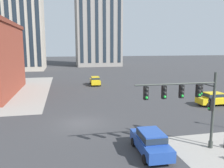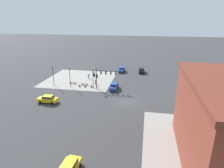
# 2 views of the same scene
# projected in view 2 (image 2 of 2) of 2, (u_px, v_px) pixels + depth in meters

# --- Properties ---
(ground_plane) EXTENTS (320.00, 320.00, 0.00)m
(ground_plane) POSITION_uv_depth(u_px,v_px,m) (127.00, 102.00, 43.26)
(ground_plane) COLOR #38383A
(sidewalk_corner_slab) EXTENTS (20.00, 19.00, 0.02)m
(sidewalk_corner_slab) POSITION_uv_depth(u_px,v_px,m) (80.00, 79.00, 59.48)
(sidewalk_corner_slab) COLOR gray
(sidewalk_corner_slab) RESTS_ON ground
(traffic_signal_main) EXTENTS (6.15, 2.09, 5.66)m
(traffic_signal_main) POSITION_uv_depth(u_px,v_px,m) (102.00, 75.00, 50.15)
(traffic_signal_main) COLOR #383D38
(traffic_signal_main) RESTS_ON ground
(bollard_sphere_curb_a) EXTENTS (0.63, 0.63, 0.63)m
(bollard_sphere_curb_a) POSITION_uv_depth(u_px,v_px,m) (91.00, 86.00, 52.32)
(bollard_sphere_curb_a) COLOR gray
(bollard_sphere_curb_a) RESTS_ON ground
(bollard_sphere_curb_b) EXTENTS (0.63, 0.63, 0.63)m
(bollard_sphere_curb_b) POSITION_uv_depth(u_px,v_px,m) (85.00, 86.00, 52.50)
(bollard_sphere_curb_b) COLOR gray
(bollard_sphere_curb_b) RESTS_ON ground
(bollard_sphere_curb_c) EXTENTS (0.63, 0.63, 0.63)m
(bollard_sphere_curb_c) POSITION_uv_depth(u_px,v_px,m) (80.00, 85.00, 52.87)
(bollard_sphere_curb_c) COLOR gray
(bollard_sphere_curb_c) RESTS_ON ground
(bench_near_signal) EXTENTS (1.84, 0.66, 0.49)m
(bench_near_signal) POSITION_uv_depth(u_px,v_px,m) (85.00, 84.00, 53.97)
(bench_near_signal) COLOR brown
(bench_near_signal) RESTS_ON ground
(bench_mid_block) EXTENTS (1.82, 0.56, 0.49)m
(bench_mid_block) POSITION_uv_depth(u_px,v_px,m) (73.00, 83.00, 55.12)
(bench_mid_block) COLOR brown
(bench_mid_block) RESTS_ON ground
(pedestrian_near_bench) EXTENTS (0.47, 0.36, 1.57)m
(pedestrian_near_bench) POSITION_uv_depth(u_px,v_px,m) (89.00, 76.00, 59.41)
(pedestrian_near_bench) COLOR #232847
(pedestrian_near_bench) RESTS_ON ground
(pedestrian_at_curb) EXTENTS (0.29, 0.53, 1.57)m
(pedestrian_at_curb) POSITION_uv_depth(u_px,v_px,m) (96.00, 81.00, 54.31)
(pedestrian_at_curb) COLOR #232847
(pedestrian_at_curb) RESTS_ON ground
(pedestrian_walking_east) EXTENTS (0.46, 0.36, 1.77)m
(pedestrian_walking_east) POSITION_uv_depth(u_px,v_px,m) (93.00, 73.00, 62.08)
(pedestrian_walking_east) COLOR #232847
(pedestrian_walking_east) RESTS_ON ground
(street_lamp_corner_near) EXTENTS (0.36, 0.36, 5.55)m
(street_lamp_corner_near) POSITION_uv_depth(u_px,v_px,m) (93.00, 75.00, 51.08)
(street_lamp_corner_near) COLOR black
(street_lamp_corner_near) RESTS_ON ground
(street_lamp_mid_sidewalk) EXTENTS (0.36, 0.36, 5.85)m
(street_lamp_mid_sidewalk) POSITION_uv_depth(u_px,v_px,m) (70.00, 74.00, 51.71)
(street_lamp_mid_sidewalk) COLOR black
(street_lamp_mid_sidewalk) RESTS_ON ground
(street_lamp_corner_far) EXTENTS (0.36, 0.36, 5.95)m
(street_lamp_corner_far) POSITION_uv_depth(u_px,v_px,m) (53.00, 73.00, 52.63)
(street_lamp_corner_far) COLOR black
(street_lamp_corner_far) RESTS_ON ground
(car_main_northbound_far) EXTENTS (2.01, 4.46, 1.68)m
(car_main_northbound_far) POSITION_uv_depth(u_px,v_px,m) (122.00, 69.00, 66.86)
(car_main_northbound_far) COLOR #23479E
(car_main_northbound_far) RESTS_ON ground
(car_main_southbound_near) EXTENTS (2.00, 4.45, 1.68)m
(car_main_southbound_near) POSITION_uv_depth(u_px,v_px,m) (114.00, 86.00, 50.63)
(car_main_southbound_near) COLOR #23479E
(car_main_southbound_near) RESTS_ON ground
(car_main_southbound_far) EXTENTS (2.07, 4.49, 1.68)m
(car_main_southbound_far) POSITION_uv_depth(u_px,v_px,m) (69.00, 168.00, 23.14)
(car_main_southbound_far) COLOR gold
(car_main_southbound_far) RESTS_ON ground
(car_cross_eastbound) EXTENTS (2.03, 4.47, 1.68)m
(car_cross_eastbound) POSITION_uv_depth(u_px,v_px,m) (141.00, 70.00, 65.74)
(car_cross_eastbound) COLOR black
(car_cross_eastbound) RESTS_ON ground
(car_cross_westbound) EXTENTS (4.42, 1.93, 1.68)m
(car_cross_westbound) POSITION_uv_depth(u_px,v_px,m) (48.00, 99.00, 42.77)
(car_cross_westbound) COLOR gold
(car_cross_westbound) RESTS_ON ground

